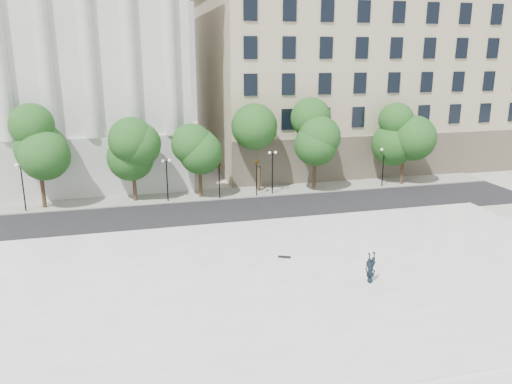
# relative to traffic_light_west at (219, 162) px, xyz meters

# --- Properties ---
(ground) EXTENTS (160.00, 160.00, 0.00)m
(ground) POSITION_rel_traffic_light_west_xyz_m (0.02, -22.30, -3.70)
(ground) COLOR beige
(ground) RESTS_ON ground
(plaza) EXTENTS (44.00, 22.00, 0.45)m
(plaza) POSITION_rel_traffic_light_west_xyz_m (0.02, -19.30, -3.48)
(plaza) COLOR white
(plaza) RESTS_ON ground
(street) EXTENTS (60.00, 8.00, 0.02)m
(street) POSITION_rel_traffic_light_west_xyz_m (0.02, -4.30, -3.69)
(street) COLOR black
(street) RESTS_ON ground
(far_sidewalk) EXTENTS (60.00, 4.00, 0.12)m
(far_sidewalk) POSITION_rel_traffic_light_west_xyz_m (0.02, 1.70, -3.64)
(far_sidewalk) COLOR #A29F96
(far_sidewalk) RESTS_ON ground
(building_west) EXTENTS (31.50, 27.65, 25.60)m
(building_west) POSITION_rel_traffic_light_west_xyz_m (-16.98, 16.27, 9.18)
(building_west) COLOR silver
(building_west) RESTS_ON ground
(building_east) EXTENTS (36.00, 26.15, 23.00)m
(building_east) POSITION_rel_traffic_light_west_xyz_m (20.02, 16.61, 7.44)
(building_east) COLOR #B9AC8D
(building_east) RESTS_ON ground
(traffic_light_west) EXTENTS (0.55, 1.78, 4.21)m
(traffic_light_west) POSITION_rel_traffic_light_west_xyz_m (0.00, 0.00, 0.00)
(traffic_light_west) COLOR black
(traffic_light_west) RESTS_ON ground
(traffic_light_east) EXTENTS (0.90, 1.92, 4.26)m
(traffic_light_east) POSITION_rel_traffic_light_west_xyz_m (3.71, 0.00, 0.05)
(traffic_light_east) COLOR black
(traffic_light_east) RESTS_ON ground
(person_lying) EXTENTS (0.88, 1.99, 0.53)m
(person_lying) POSITION_rel_traffic_light_west_xyz_m (5.34, -21.21, -2.99)
(person_lying) COLOR black
(person_lying) RESTS_ON plaza
(skateboard) EXTENTS (0.87, 0.55, 0.09)m
(skateboard) POSITION_rel_traffic_light_west_xyz_m (1.49, -16.33, -3.21)
(skateboard) COLOR black
(skateboard) RESTS_ON plaza
(street_trees) EXTENTS (40.52, 5.14, 8.15)m
(street_trees) POSITION_rel_traffic_light_west_xyz_m (1.00, 1.08, 1.48)
(street_trees) COLOR #382619
(street_trees) RESTS_ON ground
(lamp_posts) EXTENTS (36.07, 0.28, 4.47)m
(lamp_posts) POSITION_rel_traffic_light_west_xyz_m (0.01, 0.30, -0.71)
(lamp_posts) COLOR black
(lamp_posts) RESTS_ON ground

